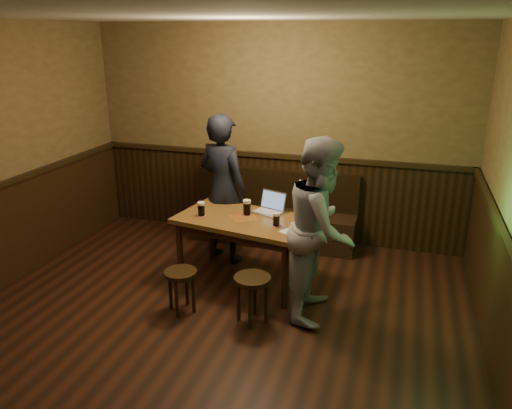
{
  "coord_description": "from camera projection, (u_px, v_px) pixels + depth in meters",
  "views": [
    {
      "loc": [
        1.64,
        -3.25,
        2.67
      ],
      "look_at": [
        0.2,
        1.45,
        0.97
      ],
      "focal_mm": 35.0,
      "sensor_mm": 36.0,
      "label": 1
    }
  ],
  "objects": [
    {
      "name": "pub_table",
      "position": [
        244.0,
        226.0,
        5.43
      ],
      "size": [
        1.55,
        1.05,
        0.77
      ],
      "rotation": [
        0.0,
        0.0,
        -0.17
      ],
      "color": "brown",
      "rests_on": "ground"
    },
    {
      "name": "pint_mid",
      "position": [
        247.0,
        208.0,
        5.45
      ],
      "size": [
        0.11,
        0.11,
        0.18
      ],
      "color": "maroon",
      "rests_on": "pub_table"
    },
    {
      "name": "room",
      "position": [
        189.0,
        222.0,
        4.06
      ],
      "size": [
        5.04,
        6.04,
        2.84
      ],
      "color": "black",
      "rests_on": "ground"
    },
    {
      "name": "menu",
      "position": [
        291.0,
        233.0,
        4.99
      ],
      "size": [
        0.27,
        0.24,
        0.0
      ],
      "primitive_type": "cube",
      "rotation": [
        0.0,
        0.0,
        -0.54
      ],
      "color": "silver",
      "rests_on": "pub_table"
    },
    {
      "name": "stool_right",
      "position": [
        252.0,
        286.0,
        4.74
      ],
      "size": [
        0.4,
        0.4,
        0.48
      ],
      "rotation": [
        0.0,
        0.0,
        0.14
      ],
      "color": "black",
      "rests_on": "ground"
    },
    {
      "name": "pint_right",
      "position": [
        276.0,
        220.0,
        5.14
      ],
      "size": [
        0.09,
        0.09,
        0.15
      ],
      "color": "maroon",
      "rests_on": "pub_table"
    },
    {
      "name": "pint_left",
      "position": [
        201.0,
        209.0,
        5.42
      ],
      "size": [
        0.1,
        0.1,
        0.16
      ],
      "color": "maroon",
      "rests_on": "pub_table"
    },
    {
      "name": "laptop",
      "position": [
        270.0,
        207.0,
        5.55
      ],
      "size": [
        0.39,
        0.35,
        0.23
      ],
      "rotation": [
        0.0,
        0.0,
        -0.34
      ],
      "color": "silver",
      "rests_on": "pub_table"
    },
    {
      "name": "person_grey",
      "position": [
        322.0,
        229.0,
        4.76
      ],
      "size": [
        0.68,
        0.87,
        1.78
      ],
      "primitive_type": "imported",
      "rotation": [
        0.0,
        0.0,
        1.56
      ],
      "color": "#999A9F",
      "rests_on": "ground"
    },
    {
      "name": "person_suit",
      "position": [
        223.0,
        189.0,
        5.93
      ],
      "size": [
        0.76,
        0.61,
        1.8
      ],
      "primitive_type": "imported",
      "rotation": [
        0.0,
        0.0,
        2.83
      ],
      "color": "black",
      "rests_on": "ground"
    },
    {
      "name": "bench",
      "position": [
        273.0,
        219.0,
        6.63
      ],
      "size": [
        2.2,
        0.5,
        0.95
      ],
      "color": "black",
      "rests_on": "ground"
    },
    {
      "name": "stool_left",
      "position": [
        181.0,
        279.0,
        4.94
      ],
      "size": [
        0.33,
        0.33,
        0.44
      ],
      "rotation": [
        0.0,
        0.0,
        0.02
      ],
      "color": "black",
      "rests_on": "ground"
    }
  ]
}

